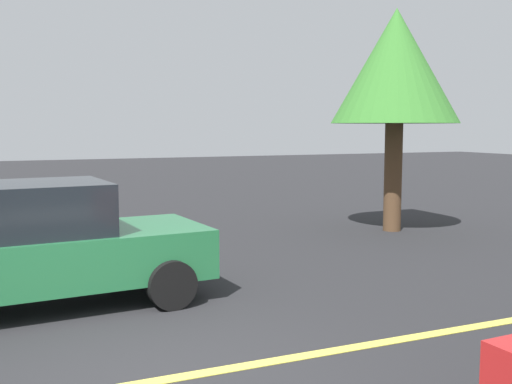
{
  "coord_description": "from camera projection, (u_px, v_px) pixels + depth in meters",
  "views": [
    {
      "loc": [
        -1.18,
        -5.26,
        2.34
      ],
      "look_at": [
        1.65,
        1.22,
        1.58
      ],
      "focal_mm": 42.4,
      "sensor_mm": 36.0,
      "label": 1
    }
  ],
  "objects": [
    {
      "name": "tree_left_verge",
      "position": [
        396.0,
        68.0,
        13.32
      ],
      "size": [
        2.82,
        2.82,
        4.93
      ],
      "color": "#513823",
      "rests_on": "ground_plane"
    },
    {
      "name": "lane_marking_centre",
      "position": [
        411.0,
        338.0,
        6.71
      ],
      "size": [
        28.0,
        0.16,
        0.01
      ],
      "primitive_type": "cube",
      "color": "#E0D14C"
    },
    {
      "name": "ground_plane",
      "position": [
        144.0,
        384.0,
        5.51
      ],
      "size": [
        80.0,
        80.0,
        0.0
      ],
      "primitive_type": "plane",
      "color": "#262628"
    },
    {
      "name": "car_green_mid_road",
      "position": [
        38.0,
        246.0,
        7.78
      ],
      "size": [
        4.34,
        2.2,
        1.63
      ],
      "color": "#236B3D",
      "rests_on": "ground_plane"
    }
  ]
}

